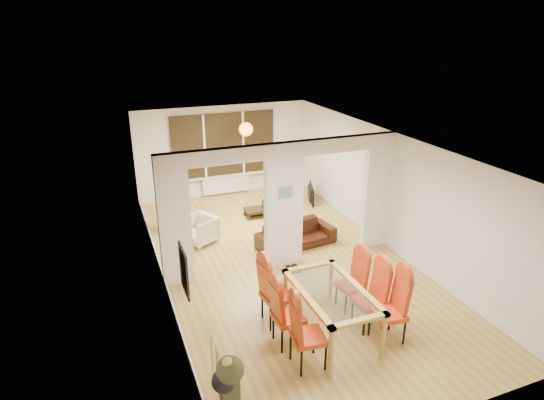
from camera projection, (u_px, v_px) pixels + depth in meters
floor at (283, 262)px, 9.65m from camera, size 5.00×9.00×0.01m
room_walls at (284, 205)px, 9.18m from camera, size 5.00×9.00×2.60m
divider_wall at (284, 205)px, 9.18m from camera, size 5.00×0.18×2.60m
bay_window_blinds at (224, 144)px, 12.96m from camera, size 3.00×0.08×1.80m
radiator at (226, 185)px, 13.36m from camera, size 1.40×0.08×0.50m
pendant_light at (246, 129)px, 11.84m from camera, size 0.36×0.36×0.36m
stair_newel at (218, 367)px, 5.91m from camera, size 0.40×1.20×1.10m
wall_poster at (184, 271)px, 6.15m from camera, size 0.04×0.52×0.67m
pillar_photo at (286, 193)px, 8.98m from camera, size 0.30×0.03×0.25m
dining_table at (331, 311)px, 7.30m from camera, size 0.98×1.75×0.82m
dining_chair_la at (309, 332)px, 6.54m from camera, size 0.52×0.52×1.16m
dining_chair_lb at (289, 313)px, 7.01m from camera, size 0.46×0.46×1.11m
dining_chair_lc at (277, 291)px, 7.51m from camera, size 0.52×0.52×1.18m
dining_chair_ra at (389, 309)px, 7.07m from camera, size 0.53×0.53×1.17m
dining_chair_rb at (369, 298)px, 7.40m from camera, size 0.47×0.47×1.11m
dining_chair_rc at (350, 282)px, 7.91m from camera, size 0.48×0.48×1.04m
sofa at (296, 235)px, 10.27m from camera, size 1.87×0.93×0.52m
armchair at (199, 230)px, 10.40m from camera, size 0.92×0.93×0.63m
person at (174, 200)px, 10.90m from camera, size 0.60×0.43×1.53m
television at (308, 194)px, 12.80m from camera, size 0.85×0.39×0.50m
coffee_table at (262, 212)px, 11.94m from camera, size 0.98×0.62×0.21m
bottle at (263, 204)px, 11.79m from camera, size 0.07×0.07×0.27m
bowl at (271, 206)px, 11.93m from camera, size 0.22×0.22×0.05m
shoes at (293, 269)px, 9.27m from camera, size 0.22×0.24×0.09m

